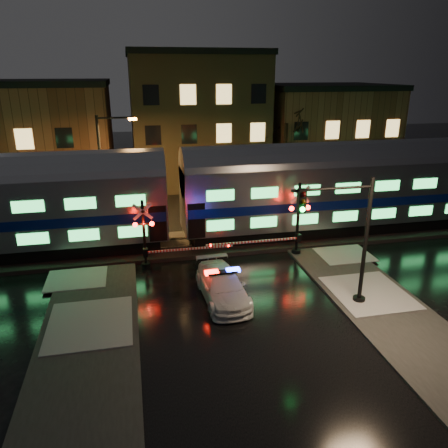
# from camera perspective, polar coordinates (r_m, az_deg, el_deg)

# --- Properties ---
(ground) EXTENTS (120.00, 120.00, 0.00)m
(ground) POSITION_cam_1_polar(r_m,az_deg,el_deg) (22.83, 0.08, -7.36)
(ground) COLOR black
(ground) RESTS_ON ground
(ballast) EXTENTS (90.00, 4.20, 0.24)m
(ballast) POSITION_cam_1_polar(r_m,az_deg,el_deg) (27.26, -2.14, -2.48)
(ballast) COLOR black
(ballast) RESTS_ON ground
(sidewalk_left) EXTENTS (4.00, 20.00, 0.12)m
(sidewalk_left) POSITION_cam_1_polar(r_m,az_deg,el_deg) (17.42, -17.78, -17.65)
(sidewalk_left) COLOR #2D2D2D
(sidewalk_left) RESTS_ON ground
(sidewalk_right) EXTENTS (4.00, 20.00, 0.12)m
(sidewalk_right) POSITION_cam_1_polar(r_m,az_deg,el_deg) (20.38, 22.58, -12.39)
(sidewalk_right) COLOR #2D2D2D
(sidewalk_right) RESTS_ON ground
(building_left) EXTENTS (14.00, 10.00, 9.00)m
(building_left) POSITION_cam_1_polar(r_m,az_deg,el_deg) (43.20, -23.99, 10.12)
(building_left) COLOR brown
(building_left) RESTS_ON ground
(building_mid) EXTENTS (12.00, 11.00, 11.50)m
(building_mid) POSITION_cam_1_polar(r_m,az_deg,el_deg) (43.12, -3.73, 13.38)
(building_mid) COLOR brown
(building_mid) RESTS_ON ground
(building_right) EXTENTS (12.00, 10.00, 8.50)m
(building_right) POSITION_cam_1_polar(r_m,az_deg,el_deg) (46.53, 12.79, 11.54)
(building_right) COLOR brown
(building_right) RESTS_ON ground
(train) EXTENTS (51.00, 3.12, 5.92)m
(train) POSITION_cam_1_polar(r_m,az_deg,el_deg) (25.95, -6.58, 3.88)
(train) COLOR black
(train) RESTS_ON ballast
(police_car) EXTENTS (2.12, 4.82, 1.54)m
(police_car) POSITION_cam_1_polar(r_m,az_deg,el_deg) (20.77, -0.21, -8.09)
(police_car) COLOR white
(police_car) RESTS_ON ground
(crossing_signal_right) EXTENTS (6.15, 0.67, 4.35)m
(crossing_signal_right) POSITION_cam_1_polar(r_m,az_deg,el_deg) (25.36, 8.92, -0.35)
(crossing_signal_right) COLOR black
(crossing_signal_right) RESTS_ON ground
(crossing_signal_left) EXTENTS (5.47, 0.64, 3.87)m
(crossing_signal_left) POSITION_cam_1_polar(r_m,az_deg,el_deg) (23.87, -9.46, -2.20)
(crossing_signal_left) COLOR black
(crossing_signal_left) RESTS_ON ground
(traffic_light) EXTENTS (3.90, 0.70, 6.03)m
(traffic_light) POSITION_cam_1_polar(r_m,az_deg,el_deg) (19.92, 15.73, -2.17)
(traffic_light) COLOR black
(traffic_light) RESTS_ON ground
(streetlight) EXTENTS (2.56, 0.27, 7.66)m
(streetlight) POSITION_cam_1_polar(r_m,az_deg,el_deg) (29.55, -15.24, 7.30)
(streetlight) COLOR black
(streetlight) RESTS_ON ground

